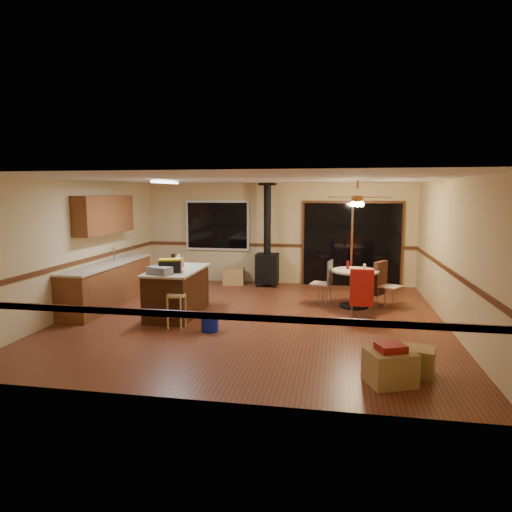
% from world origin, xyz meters
% --- Properties ---
extents(floor, '(7.00, 7.00, 0.00)m').
position_xyz_m(floor, '(0.00, 0.00, 0.00)').
color(floor, brown).
rests_on(floor, ground).
extents(ceiling, '(7.00, 7.00, 0.00)m').
position_xyz_m(ceiling, '(0.00, 0.00, 2.60)').
color(ceiling, silver).
rests_on(ceiling, ground).
extents(wall_back, '(7.00, 0.00, 7.00)m').
position_xyz_m(wall_back, '(0.00, 3.50, 1.30)').
color(wall_back, '#CCB681').
rests_on(wall_back, ground).
extents(wall_front, '(7.00, 0.00, 7.00)m').
position_xyz_m(wall_front, '(0.00, -3.50, 1.30)').
color(wall_front, '#CCB681').
rests_on(wall_front, ground).
extents(wall_left, '(0.00, 7.00, 7.00)m').
position_xyz_m(wall_left, '(-3.50, 0.00, 1.30)').
color(wall_left, '#CCB681').
rests_on(wall_left, ground).
extents(wall_right, '(0.00, 7.00, 7.00)m').
position_xyz_m(wall_right, '(3.50, 0.00, 1.30)').
color(wall_right, '#CCB681').
rests_on(wall_right, ground).
extents(chair_rail, '(7.00, 7.00, 0.08)m').
position_xyz_m(chair_rail, '(0.00, 0.00, 1.00)').
color(chair_rail, '#522A14').
rests_on(chair_rail, ground).
extents(window, '(1.72, 0.10, 1.32)m').
position_xyz_m(window, '(-1.60, 3.45, 1.50)').
color(window, black).
rests_on(window, ground).
extents(sliding_door, '(2.52, 0.10, 2.10)m').
position_xyz_m(sliding_door, '(1.90, 3.45, 1.05)').
color(sliding_door, black).
rests_on(sliding_door, ground).
extents(lower_cabinets, '(0.60, 3.00, 0.86)m').
position_xyz_m(lower_cabinets, '(-3.20, 0.50, 0.43)').
color(lower_cabinets, brown).
rests_on(lower_cabinets, ground).
extents(countertop, '(0.64, 3.04, 0.04)m').
position_xyz_m(countertop, '(-3.20, 0.50, 0.88)').
color(countertop, '#BCB192').
rests_on(countertop, lower_cabinets).
extents(upper_cabinets, '(0.35, 2.00, 0.80)m').
position_xyz_m(upper_cabinets, '(-3.33, 0.70, 1.90)').
color(upper_cabinets, brown).
rests_on(upper_cabinets, ground).
extents(kitchen_island, '(0.88, 1.68, 0.90)m').
position_xyz_m(kitchen_island, '(-1.50, 0.00, 0.45)').
color(kitchen_island, '#341A0D').
rests_on(kitchen_island, ground).
extents(wood_stove, '(0.55, 0.50, 2.52)m').
position_xyz_m(wood_stove, '(-0.20, 3.05, 0.73)').
color(wood_stove, black).
rests_on(wood_stove, ground).
extents(ceiling_fan, '(0.24, 0.24, 0.55)m').
position_xyz_m(ceiling_fan, '(1.92, 1.22, 2.21)').
color(ceiling_fan, brown).
rests_on(ceiling_fan, ceiling).
extents(fluorescent_strip, '(0.10, 1.20, 0.04)m').
position_xyz_m(fluorescent_strip, '(-1.80, 0.30, 2.56)').
color(fluorescent_strip, white).
rests_on(fluorescent_strip, ceiling).
extents(toolbox_grey, '(0.50, 0.38, 0.14)m').
position_xyz_m(toolbox_grey, '(-1.61, -0.60, 0.97)').
color(toolbox_grey, slate).
rests_on(toolbox_grey, kitchen_island).
extents(toolbox_black, '(0.44, 0.31, 0.22)m').
position_xyz_m(toolbox_black, '(-1.49, -0.36, 1.01)').
color(toolbox_black, black).
rests_on(toolbox_black, kitchen_island).
extents(toolbox_yellow_lid, '(0.43, 0.31, 0.03)m').
position_xyz_m(toolbox_yellow_lid, '(-1.49, -0.36, 1.13)').
color(toolbox_yellow_lid, gold).
rests_on(toolbox_yellow_lid, toolbox_black).
extents(box_on_island, '(0.27, 0.32, 0.18)m').
position_xyz_m(box_on_island, '(-1.59, 0.20, 0.99)').
color(box_on_island, '#A28248').
rests_on(box_on_island, kitchen_island).
extents(bottle_dark, '(0.10, 0.10, 0.29)m').
position_xyz_m(bottle_dark, '(-1.60, 0.10, 1.04)').
color(bottle_dark, black).
rests_on(bottle_dark, kitchen_island).
extents(bottle_pink, '(0.08, 0.08, 0.23)m').
position_xyz_m(bottle_pink, '(-1.38, -0.11, 1.02)').
color(bottle_pink, '#D84C8C').
rests_on(bottle_pink, kitchen_island).
extents(bottle_white, '(0.08, 0.08, 0.19)m').
position_xyz_m(bottle_white, '(-1.68, 0.63, 1.00)').
color(bottle_white, white).
rests_on(bottle_white, kitchen_island).
extents(bar_stool, '(0.35, 0.35, 0.60)m').
position_xyz_m(bar_stool, '(-1.22, -0.83, 0.30)').
color(bar_stool, tan).
rests_on(bar_stool, floor).
extents(blue_bucket, '(0.32, 0.32, 0.25)m').
position_xyz_m(blue_bucket, '(-0.59, -0.93, 0.12)').
color(blue_bucket, '#0B1BA1').
rests_on(blue_bucket, floor).
extents(dining_table, '(0.96, 0.96, 0.78)m').
position_xyz_m(dining_table, '(1.92, 1.22, 0.53)').
color(dining_table, black).
rests_on(dining_table, ground).
extents(glass_red, '(0.07, 0.07, 0.17)m').
position_xyz_m(glass_red, '(1.77, 1.32, 0.87)').
color(glass_red, '#590C14').
rests_on(glass_red, dining_table).
extents(glass_cream, '(0.07, 0.07, 0.14)m').
position_xyz_m(glass_cream, '(2.10, 1.17, 0.85)').
color(glass_cream, beige).
rests_on(glass_cream, dining_table).
extents(chair_left, '(0.48, 0.48, 0.51)m').
position_xyz_m(chair_left, '(1.32, 1.30, 0.59)').
color(chair_left, tan).
rests_on(chair_left, ground).
extents(chair_near, '(0.44, 0.48, 0.70)m').
position_xyz_m(chair_near, '(2.01, 0.34, 0.60)').
color(chair_near, tan).
rests_on(chair_near, ground).
extents(chair_right, '(0.61, 0.60, 0.70)m').
position_xyz_m(chair_right, '(2.46, 1.36, 0.60)').
color(chair_right, tan).
rests_on(chair_right, ground).
extents(box_under_window, '(0.57, 0.48, 0.42)m').
position_xyz_m(box_under_window, '(-1.08, 3.10, 0.21)').
color(box_under_window, '#A28248').
rests_on(box_under_window, floor).
extents(box_corner_a, '(0.69, 0.64, 0.42)m').
position_xyz_m(box_corner_a, '(2.21, -2.64, 0.21)').
color(box_corner_a, '#A28248').
rests_on(box_corner_a, floor).
extents(box_corner_b, '(0.53, 0.48, 0.36)m').
position_xyz_m(box_corner_b, '(2.59, -2.27, 0.18)').
color(box_corner_b, '#A28248').
rests_on(box_corner_b, floor).
extents(box_small_red, '(0.41, 0.38, 0.09)m').
position_xyz_m(box_small_red, '(2.21, -2.64, 0.47)').
color(box_small_red, maroon).
rests_on(box_small_red, box_corner_a).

